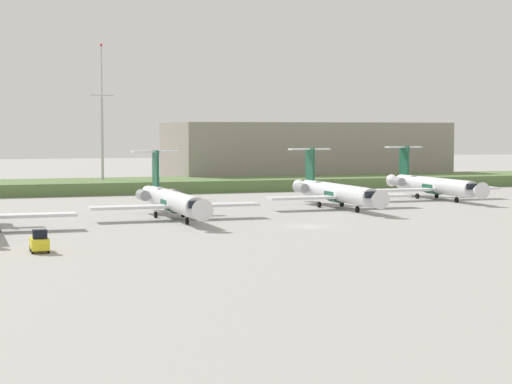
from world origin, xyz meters
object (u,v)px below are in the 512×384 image
at_px(regional_jet_third, 335,192).
at_px(regional_jet_fourth, 432,185).
at_px(baggage_tug, 39,242).
at_px(antenna_mast, 102,131).
at_px(regional_jet_second, 172,200).

relative_size(regional_jet_third, regional_jet_fourth, 1.00).
xyz_separation_m(regional_jet_fourth, baggage_tug, (-70.60, -48.55, -1.53)).
bearing_deg(antenna_mast, baggage_tug, -102.92).
distance_m(regional_jet_second, regional_jet_third, 28.67).
distance_m(regional_jet_second, baggage_tug, 35.30).
height_order(regional_jet_fourth, baggage_tug, regional_jet_fourth).
xyz_separation_m(regional_jet_third, antenna_mast, (-27.71, 49.19, 9.20)).
height_order(regional_jet_second, regional_jet_fourth, same).
bearing_deg(regional_jet_third, baggage_tug, -141.89).
bearing_deg(regional_jet_second, regional_jet_third, 16.88).
distance_m(regional_jet_fourth, baggage_tug, 85.69).
bearing_deg(regional_jet_fourth, regional_jet_second, -158.81).
bearing_deg(regional_jet_second, antenna_mast, 90.27).
distance_m(regional_jet_third, baggage_tug, 60.44).
height_order(regional_jet_second, baggage_tug, regional_jet_second).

